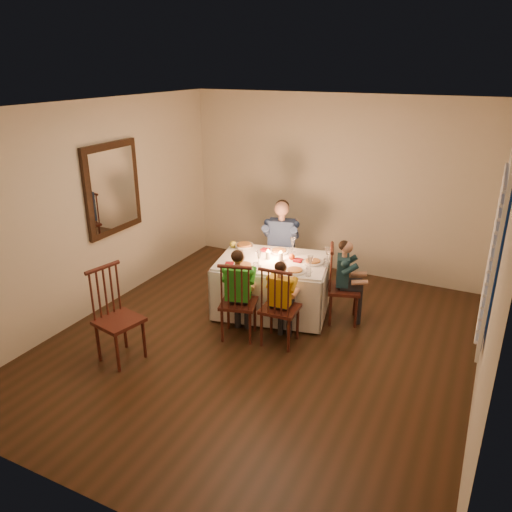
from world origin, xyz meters
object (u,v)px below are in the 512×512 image
at_px(adult, 280,288).
at_px(chair_end, 342,320).
at_px(child_teal, 342,320).
at_px(serving_bowl, 244,247).
at_px(chair_near_left, 239,336).
at_px(dining_table, 273,275).
at_px(chair_adult, 280,288).
at_px(child_green, 239,336).
at_px(chair_extra, 123,359).
at_px(child_yellow, 279,342).
at_px(chair_near_right, 279,342).

bearing_deg(adult, chair_end, -40.46).
distance_m(child_teal, serving_bowl, 1.56).
bearing_deg(chair_near_left, child_teal, -152.69).
bearing_deg(serving_bowl, child_teal, -1.09).
height_order(dining_table, chair_adult, dining_table).
bearing_deg(child_green, chair_extra, 31.26).
bearing_deg(child_green, child_yellow, 174.21).
xyz_separation_m(chair_extra, child_green, (0.90, 0.97, 0.00)).
height_order(chair_adult, chair_near_right, same).
relative_size(chair_adult, chair_near_right, 1.00).
distance_m(chair_adult, serving_bowl, 0.95).
bearing_deg(dining_table, serving_bowl, 148.11).
distance_m(dining_table, child_teal, 1.02).
bearing_deg(chair_near_right, chair_extra, 34.48).
relative_size(chair_extra, child_green, 0.96).
height_order(chair_end, adult, adult).
xyz_separation_m(chair_adult, child_green, (0.10, -1.44, 0.00)).
bearing_deg(chair_extra, chair_near_right, -40.53).
bearing_deg(serving_bowl, chair_near_right, -43.73).
relative_size(chair_end, serving_bowl, 4.01).
xyz_separation_m(dining_table, chair_near_right, (0.39, -0.67, -0.51)).
bearing_deg(child_green, adult, -101.82).
distance_m(dining_table, chair_adult, 0.88).
height_order(chair_near_right, child_green, child_green).
xyz_separation_m(chair_near_right, serving_bowl, (-0.89, 0.85, 0.74)).
bearing_deg(child_yellow, dining_table, -62.59).
bearing_deg(chair_adult, child_teal, -40.46).
relative_size(chair_near_right, chair_extra, 0.93).
xyz_separation_m(chair_end, child_green, (-0.97, -0.91, 0.00)).
relative_size(child_teal, serving_bowl, 4.33).
bearing_deg(child_green, chair_adult, -101.82).
bearing_deg(chair_extra, adult, -6.36).
bearing_deg(child_yellow, chair_near_left, 7.12).
bearing_deg(chair_end, chair_near_left, 115.42).
xyz_separation_m(chair_near_left, child_yellow, (0.48, 0.08, 0.00)).
bearing_deg(child_yellow, child_green, 7.12).
bearing_deg(chair_extra, child_teal, -32.82).
height_order(chair_adult, child_teal, child_teal).
height_order(chair_near_right, chair_end, same).
bearing_deg(chair_near_left, child_green, 180.00).
height_order(chair_extra, child_green, child_green).
distance_m(chair_near_left, child_green, 0.00).
bearing_deg(chair_near_right, dining_table, -62.59).
relative_size(dining_table, child_yellow, 1.53).
height_order(chair_near_left, adult, adult).
bearing_deg(adult, dining_table, -88.45).
relative_size(adult, child_teal, 1.22).
xyz_separation_m(child_yellow, serving_bowl, (-0.89, 0.85, 0.74)).
xyz_separation_m(adult, child_teal, (1.07, -0.53, 0.00)).
height_order(child_green, child_teal, child_green).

